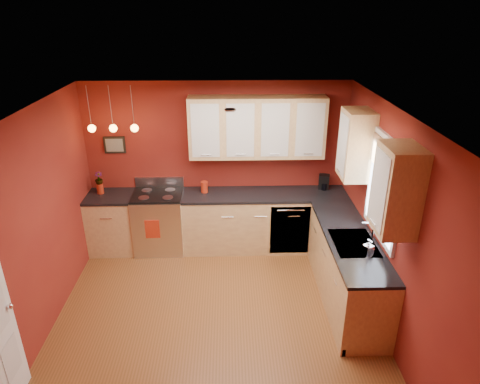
{
  "coord_description": "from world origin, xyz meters",
  "views": [
    {
      "loc": [
        0.18,
        -4.18,
        3.64
      ],
      "look_at": [
        0.32,
        1.0,
        1.32
      ],
      "focal_mm": 32.0,
      "sensor_mm": 36.0,
      "label": 1
    }
  ],
  "objects_px": {
    "gas_range": "(160,221)",
    "red_canister": "(204,187)",
    "soap_pump": "(368,248)",
    "coffee_maker": "(324,182)",
    "sink": "(354,244)"
  },
  "relations": [
    {
      "from": "gas_range",
      "to": "red_canister",
      "type": "xyz_separation_m",
      "value": [
        0.72,
        0.07,
        0.55
      ]
    },
    {
      "from": "soap_pump",
      "to": "red_canister",
      "type": "bearing_deg",
      "value": 136.3
    },
    {
      "from": "coffee_maker",
      "to": "soap_pump",
      "type": "height_order",
      "value": "coffee_maker"
    },
    {
      "from": "sink",
      "to": "soap_pump",
      "type": "xyz_separation_m",
      "value": [
        0.07,
        -0.31,
        0.13
      ]
    },
    {
      "from": "coffee_maker",
      "to": "soap_pump",
      "type": "relative_size",
      "value": 1.06
    },
    {
      "from": "gas_range",
      "to": "soap_pump",
      "type": "distance_m",
      "value": 3.29
    },
    {
      "from": "gas_range",
      "to": "sink",
      "type": "height_order",
      "value": "sink"
    },
    {
      "from": "sink",
      "to": "soap_pump",
      "type": "height_order",
      "value": "sink"
    },
    {
      "from": "sink",
      "to": "coffee_maker",
      "type": "bearing_deg",
      "value": 91.13
    },
    {
      "from": "sink",
      "to": "red_canister",
      "type": "relative_size",
      "value": 4.05
    },
    {
      "from": "soap_pump",
      "to": "coffee_maker",
      "type": "bearing_deg",
      "value": 92.93
    },
    {
      "from": "sink",
      "to": "red_canister",
      "type": "xyz_separation_m",
      "value": [
        -1.9,
        1.57,
        0.11
      ]
    },
    {
      "from": "gas_range",
      "to": "red_canister",
      "type": "distance_m",
      "value": 0.91
    },
    {
      "from": "gas_range",
      "to": "soap_pump",
      "type": "bearing_deg",
      "value": -33.94
    },
    {
      "from": "red_canister",
      "to": "soap_pump",
      "type": "relative_size",
      "value": 0.79
    }
  ]
}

